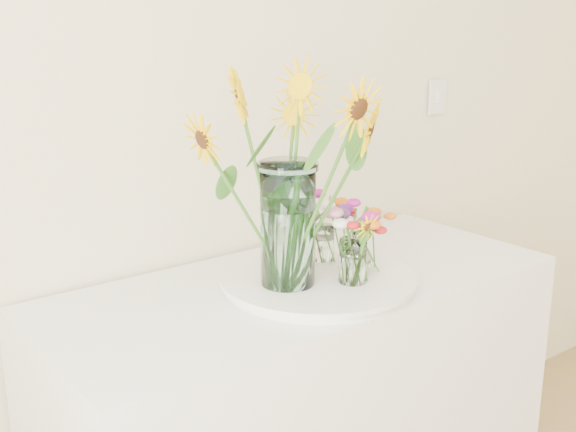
# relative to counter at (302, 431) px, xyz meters

# --- Properties ---
(counter) EXTENTS (1.40, 0.60, 0.90)m
(counter) POSITION_rel_counter_xyz_m (0.00, 0.00, 0.00)
(counter) COLOR white
(counter) RESTS_ON ground_plane
(tray) EXTENTS (0.48, 0.48, 0.02)m
(tray) POSITION_rel_counter_xyz_m (-0.00, -0.06, 0.46)
(tray) COLOR white
(tray) RESTS_ON counter
(mason_jar) EXTENTS (0.17, 0.17, 0.32)m
(mason_jar) POSITION_rel_counter_xyz_m (-0.09, -0.06, 0.63)
(mason_jar) COLOR #A3D4DB
(mason_jar) RESTS_ON tray
(sunflower_bouquet) EXTENTS (0.92, 0.92, 0.57)m
(sunflower_bouquet) POSITION_rel_counter_xyz_m (-0.09, -0.06, 0.76)
(sunflower_bouquet) COLOR #FFC805
(sunflower_bouquet) RESTS_ON tray
(small_vase_a) EXTENTS (0.09, 0.09, 0.12)m
(small_vase_a) POSITION_rel_counter_xyz_m (0.04, -0.15, 0.53)
(small_vase_a) COLOR white
(small_vase_a) RESTS_ON tray
(wildflower_posy_a) EXTENTS (0.17, 0.17, 0.21)m
(wildflower_posy_a) POSITION_rel_counter_xyz_m (0.04, -0.15, 0.58)
(wildflower_posy_a) COLOR orange
(wildflower_posy_a) RESTS_ON tray
(small_vase_b) EXTENTS (0.09, 0.09, 0.11)m
(small_vase_b) POSITION_rel_counter_xyz_m (0.11, -0.10, 0.53)
(small_vase_b) COLOR white
(small_vase_b) RESTS_ON tray
(wildflower_posy_b) EXTENTS (0.21, 0.21, 0.20)m
(wildflower_posy_b) POSITION_rel_counter_xyz_m (0.11, -0.10, 0.58)
(wildflower_posy_b) COLOR orange
(wildflower_posy_b) RESTS_ON tray
(small_vase_c) EXTENTS (0.07, 0.07, 0.10)m
(small_vase_c) POSITION_rel_counter_xyz_m (0.09, 0.03, 0.53)
(small_vase_c) COLOR white
(small_vase_c) RESTS_ON tray
(wildflower_posy_c) EXTENTS (0.21, 0.21, 0.19)m
(wildflower_posy_c) POSITION_rel_counter_xyz_m (0.09, 0.03, 0.57)
(wildflower_posy_c) COLOR orange
(wildflower_posy_c) RESTS_ON tray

